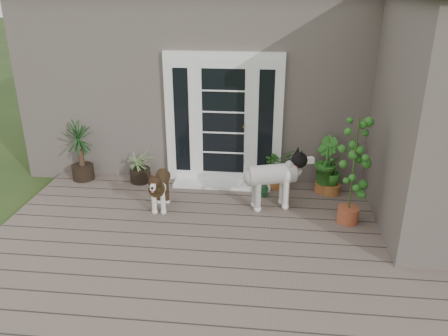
# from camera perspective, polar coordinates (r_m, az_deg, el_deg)

# --- Properties ---
(deck) EXTENTS (6.20, 4.60, 0.12)m
(deck) POSITION_cam_1_polar(r_m,az_deg,el_deg) (5.78, -0.48, -11.05)
(deck) COLOR #6B5B4C
(deck) RESTS_ON ground
(house_main) EXTENTS (7.40, 4.00, 3.10)m
(house_main) POSITION_cam_1_polar(r_m,az_deg,el_deg) (9.21, 2.64, 11.79)
(house_main) COLOR #665E54
(house_main) RESTS_ON ground
(door_unit) EXTENTS (1.90, 0.14, 2.15)m
(door_unit) POSITION_cam_1_polar(r_m,az_deg,el_deg) (7.32, -0.05, 6.15)
(door_unit) COLOR white
(door_unit) RESTS_ON deck
(door_step) EXTENTS (1.60, 0.40, 0.05)m
(door_step) POSITION_cam_1_polar(r_m,az_deg,el_deg) (7.50, -0.22, -2.00)
(door_step) COLOR white
(door_step) RESTS_ON deck
(brindle_dog) EXTENTS (0.35, 0.75, 0.61)m
(brindle_dog) POSITION_cam_1_polar(r_m,az_deg,el_deg) (6.70, -8.06, -2.72)
(brindle_dog) COLOR #3D2B16
(brindle_dog) RESTS_ON deck
(white_dog) EXTENTS (1.02, 0.67, 0.78)m
(white_dog) POSITION_cam_1_polar(r_m,az_deg,el_deg) (6.66, 5.99, -1.95)
(white_dog) COLOR white
(white_dog) RESTS_ON deck
(spider_plant) EXTENTS (0.70, 0.70, 0.61)m
(spider_plant) POSITION_cam_1_polar(r_m,az_deg,el_deg) (7.66, -10.63, 0.41)
(spider_plant) COLOR #85A465
(spider_plant) RESTS_ON deck
(yucca) EXTENTS (0.76, 0.76, 1.00)m
(yucca) POSITION_cam_1_polar(r_m,az_deg,el_deg) (7.94, -17.68, 1.99)
(yucca) COLOR #113418
(yucca) RESTS_ON deck
(herb_a) EXTENTS (0.65, 0.65, 0.60)m
(herb_a) POSITION_cam_1_polar(r_m,az_deg,el_deg) (7.35, 6.76, -0.35)
(herb_a) COLOR #1C5819
(herb_a) RESTS_ON deck
(herb_b) EXTENTS (0.53, 0.53, 0.69)m
(herb_b) POSITION_cam_1_polar(r_m,az_deg,el_deg) (7.32, 12.54, -0.48)
(herb_b) COLOR #235217
(herb_b) RESTS_ON deck
(herb_c) EXTENTS (0.45, 0.45, 0.49)m
(herb_c) POSITION_cam_1_polar(r_m,az_deg,el_deg) (7.33, 13.47, -1.38)
(herb_c) COLOR #175217
(herb_c) RESTS_ON deck
(sapling) EXTENTS (0.53, 0.53, 1.59)m
(sapling) POSITION_cam_1_polar(r_m,az_deg,el_deg) (6.30, 16.02, -0.22)
(sapling) COLOR #174E16
(sapling) RESTS_ON deck
(clog_left) EXTENTS (0.14, 0.27, 0.08)m
(clog_left) POSITION_cam_1_polar(r_m,az_deg,el_deg) (7.44, 5.08, -2.21)
(clog_left) COLOR #143216
(clog_left) RESTS_ON deck
(clog_right) EXTENTS (0.15, 0.31, 0.09)m
(clog_right) POSITION_cam_1_polar(r_m,az_deg,el_deg) (7.21, 5.10, -2.97)
(clog_right) COLOR #17391C
(clog_right) RESTS_ON deck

